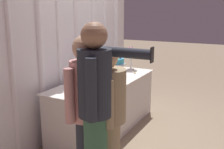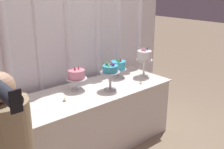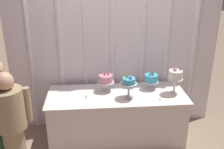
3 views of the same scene
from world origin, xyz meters
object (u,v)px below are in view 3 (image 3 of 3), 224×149
tealight_far_left (86,97)px  cake_display_midright (151,79)px  cake_display_rightmost (175,76)px  tealight_near_left (160,99)px  cake_table (117,117)px  cake_display_midleft (129,83)px  guest_man_pink_jacket (12,126)px  guest_man_dark_suit (1,114)px  cake_display_leftmost (106,80)px

tealight_far_left → cake_display_midright: bearing=12.0°
cake_display_rightmost → tealight_near_left: cake_display_rightmost is taller
cake_display_rightmost → tealight_near_left: 0.41m
cake_table → cake_display_midleft: size_ratio=5.73×
tealight_far_left → tealight_near_left: (1.02, -0.16, -0.00)m
tealight_near_left → guest_man_pink_jacket: size_ratio=0.03×
cake_display_midleft → guest_man_dark_suit: 1.67m
cake_display_rightmost → tealight_near_left: bearing=-143.8°
cake_display_midleft → cake_display_rightmost: size_ratio=0.88×
cake_display_midleft → cake_display_midright: size_ratio=1.26×
cake_display_midleft → cake_display_rightmost: bearing=7.6°
guest_man_pink_jacket → cake_display_midright: bearing=26.0°
cake_table → cake_display_rightmost: 1.06m
tealight_near_left → guest_man_dark_suit: guest_man_dark_suit is taller
guest_man_pink_jacket → guest_man_dark_suit: bearing=137.9°
cake_display_midright → guest_man_pink_jacket: 2.04m
tealight_far_left → tealight_near_left: size_ratio=0.98×
cake_display_rightmost → cake_display_leftmost: bearing=170.4°
cake_display_midleft → guest_man_dark_suit: size_ratio=0.23×
cake_display_midright → guest_man_dark_suit: size_ratio=0.18×
guest_man_dark_suit → guest_man_pink_jacket: 0.21m
cake_table → tealight_near_left: 0.73m
guest_man_dark_suit → cake_display_rightmost: bearing=14.3°
tealight_near_left → cake_display_midright: bearing=98.3°
cake_display_rightmost → guest_man_pink_jacket: guest_man_pink_jacket is taller
cake_display_leftmost → guest_man_pink_jacket: size_ratio=0.20×
guest_man_dark_suit → tealight_far_left: bearing=29.1°
cake_display_midleft → cake_display_midright: cake_display_midleft is taller
cake_display_leftmost → guest_man_pink_jacket: guest_man_pink_jacket is taller
guest_man_dark_suit → cake_table: bearing=23.2°
cake_display_rightmost → guest_man_dark_suit: size_ratio=0.26×
cake_display_leftmost → guest_man_dark_suit: guest_man_dark_suit is taller
cake_display_midleft → tealight_far_left: (-0.59, 0.07, -0.22)m
cake_display_midleft → guest_man_dark_suit: (-1.59, -0.49, -0.12)m
cake_display_leftmost → guest_man_dark_suit: bearing=-150.0°
cake_display_leftmost → cake_display_midright: 0.68m
cake_display_leftmost → cake_display_midright: bearing=1.6°
cake_display_midright → tealight_near_left: size_ratio=7.07×
cake_display_midleft → guest_man_dark_suit: bearing=-163.0°
cake_display_leftmost → cake_display_midright: size_ratio=1.06×
cake_display_midleft → guest_man_pink_jacket: 1.59m
guest_man_pink_jacket → tealight_far_left: bearing=38.6°
cake_display_midright → tealight_near_left: (0.05, -0.37, -0.15)m
cake_table → cake_display_leftmost: 0.60m
cake_display_leftmost → guest_man_pink_jacket: (-1.15, -0.87, -0.17)m
tealight_near_left → guest_man_dark_suit: 2.06m
cake_table → cake_display_leftmost: (-0.15, 0.13, 0.56)m
cake_display_leftmost → cake_display_midright: (0.68, 0.02, -0.02)m
tealight_near_left → cake_display_midleft: bearing=167.9°
cake_table → tealight_far_left: size_ratio=52.07×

